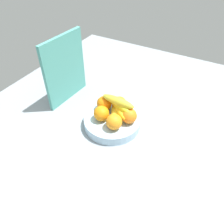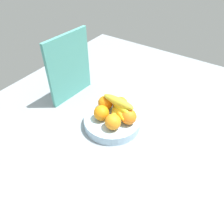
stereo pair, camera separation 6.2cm
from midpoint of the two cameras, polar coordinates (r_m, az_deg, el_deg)
ground_plane at (r=110.77cm, az=1.14°, el=-3.65°), size 180.00×140.00×3.00cm
fruit_bowl at (r=107.47cm, az=1.66°, el=-2.56°), size 27.56×27.56×4.60cm
orange_front_left at (r=103.16cm, az=-1.05°, el=-0.27°), size 7.42×7.42×7.42cm
orange_front_right at (r=98.72cm, az=2.06°, el=-2.63°), size 7.42×7.42×7.42cm
orange_center at (r=101.74cm, az=6.12°, el=-1.27°), size 7.42×7.42×7.42cm
orange_back_left at (r=108.28cm, az=3.80°, el=2.01°), size 7.42×7.42×7.42cm
orange_back_right at (r=108.73cm, az=-0.09°, el=2.31°), size 7.42×7.42×7.42cm
banana_bunch at (r=104.11cm, az=3.26°, el=1.28°), size 17.07×17.34×10.60cm
cutting_board at (r=119.50cm, az=-9.55°, el=11.30°), size 28.06×3.65×36.00cm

